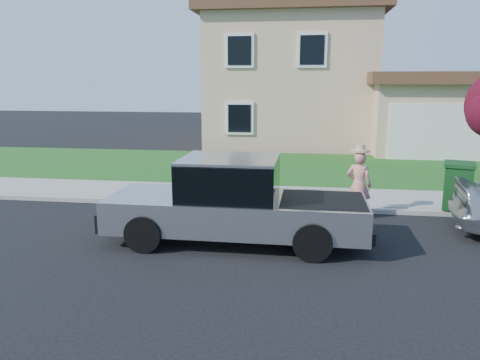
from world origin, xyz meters
name	(u,v)px	position (x,y,z in m)	size (l,w,h in m)	color
ground	(259,247)	(0.00, 0.00, 0.00)	(80.00, 80.00, 0.00)	black
curb	(309,208)	(1.00, 2.90, 0.06)	(40.00, 0.20, 0.12)	gray
sidewalk	(309,197)	(1.00, 4.00, 0.07)	(40.00, 2.00, 0.15)	gray
lawn	(309,169)	(1.00, 8.50, 0.05)	(40.00, 7.00, 0.10)	#175118
house	(317,83)	(1.31, 16.38, 3.17)	(14.00, 11.30, 6.85)	tan
pickup_truck	(235,203)	(-0.53, 0.27, 0.83)	(5.40, 2.09, 1.77)	black
woman	(359,184)	(2.16, 2.37, 0.86)	(0.70, 0.57, 1.82)	tan
trash_bin	(458,185)	(4.66, 3.10, 0.74)	(0.90, 0.98, 1.16)	#0F3713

